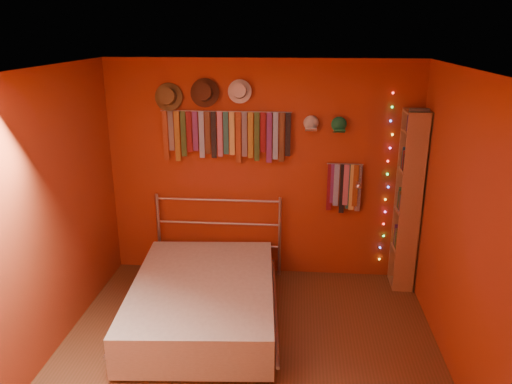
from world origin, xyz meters
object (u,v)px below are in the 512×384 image
(bookshelf, at_px, (412,201))
(bed, at_px, (203,299))
(tie_rack, at_px, (226,134))
(reading_lamp, at_px, (358,185))

(bookshelf, relative_size, bed, 0.97)
(tie_rack, distance_m, bookshelf, 2.16)
(reading_lamp, xyz_separation_m, bed, (-1.56, -0.89, -0.95))
(tie_rack, bearing_deg, reading_lamp, -6.44)
(tie_rack, height_order, reading_lamp, tie_rack)
(tie_rack, height_order, bookshelf, bookshelf)
(tie_rack, height_order, bed, tie_rack)
(reading_lamp, bearing_deg, tie_rack, 173.56)
(tie_rack, relative_size, reading_lamp, 4.90)
(bed, bearing_deg, reading_lamp, 25.43)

